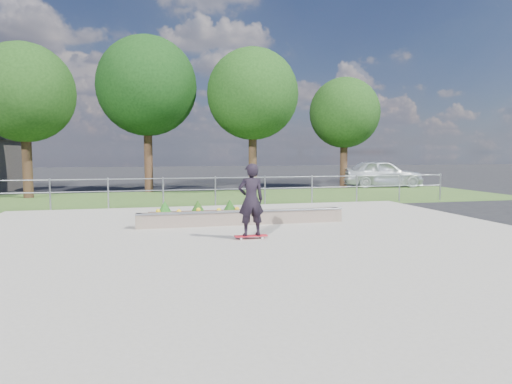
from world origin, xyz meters
TOP-DOWN VIEW (x-y plane):
  - ground at (0.00, 0.00)m, footprint 120.00×120.00m
  - grass_verge at (0.00, 11.00)m, footprint 30.00×8.00m
  - concrete_slab at (0.00, 0.00)m, footprint 15.00×15.00m
  - fence at (0.00, 7.50)m, footprint 20.06×0.06m
  - tree_far_left at (-8.00, 13.00)m, footprint 4.55×4.55m
  - tree_mid_left at (-2.50, 15.00)m, footprint 5.25×5.25m
  - tree_mid_right at (3.00, 14.00)m, footprint 4.90×4.90m
  - tree_far_right at (9.00, 15.50)m, footprint 4.20×4.20m
  - grind_ledge at (0.08, 2.68)m, footprint 6.00×0.44m
  - planter_bed at (-1.08, 3.64)m, footprint 3.00×1.20m
  - skateboarder at (-0.17, 0.47)m, footprint 0.80×0.45m
  - parked_car at (11.43, 15.34)m, footprint 5.17×2.57m

SIDE VIEW (x-z plane):
  - ground at x=0.00m, z-range 0.00..0.00m
  - grass_verge at x=0.00m, z-range 0.00..0.02m
  - concrete_slab at x=0.00m, z-range 0.00..0.06m
  - planter_bed at x=-1.08m, z-range -0.06..0.55m
  - grind_ledge at x=0.08m, z-range 0.05..0.48m
  - fence at x=0.00m, z-range 0.17..1.37m
  - parked_car at x=11.43m, z-range 0.00..1.69m
  - skateboarder at x=-0.17m, z-range 0.09..1.91m
  - tree_far_right at x=9.00m, z-range 1.18..7.78m
  - tree_far_left at x=-8.00m, z-range 1.28..8.43m
  - tree_mid_right at x=3.00m, z-range 1.38..9.08m
  - tree_mid_left at x=-2.50m, z-range 1.48..9.73m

